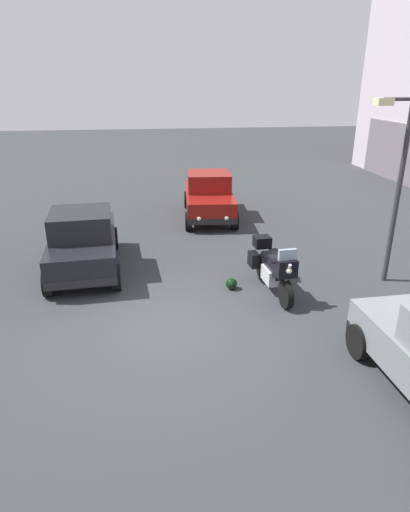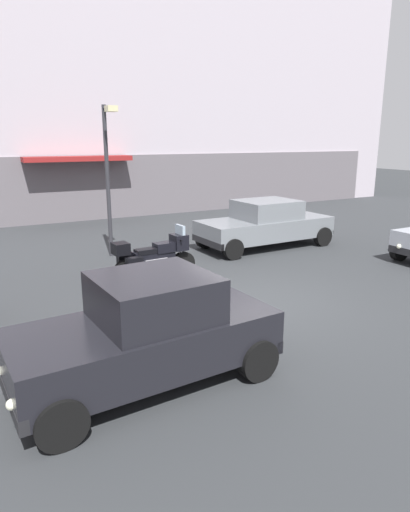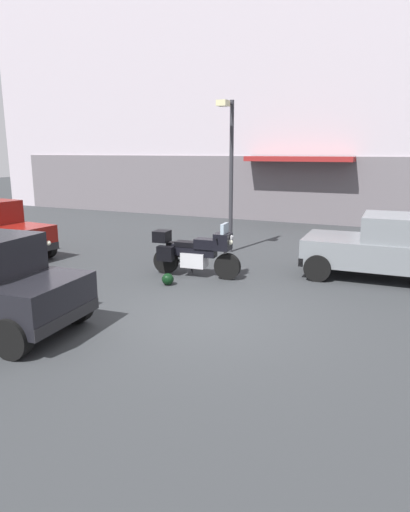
{
  "view_description": "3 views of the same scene",
  "coord_description": "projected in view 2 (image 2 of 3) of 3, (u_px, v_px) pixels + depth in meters",
  "views": [
    {
      "loc": [
        7.9,
        -0.36,
        4.72
      ],
      "look_at": [
        -0.84,
        0.86,
        1.19
      ],
      "focal_mm": 30.83,
      "sensor_mm": 36.0,
      "label": 1
    },
    {
      "loc": [
        -5.41,
        -7.7,
        3.5
      ],
      "look_at": [
        -1.02,
        0.4,
        1.1
      ],
      "focal_mm": 31.68,
      "sensor_mm": 36.0,
      "label": 2
    },
    {
      "loc": [
        3.39,
        -7.35,
        3.04
      ],
      "look_at": [
        -0.15,
        0.59,
        1.03
      ],
      "focal_mm": 32.23,
      "sensor_mm": 36.0,
      "label": 3
    }
  ],
  "objects": [
    {
      "name": "streetlamp_curbside",
      "position": [
        108.0,
        166.0,
        13.14
      ],
      "size": [
        0.28,
        0.94,
        4.45
      ],
      "color": "#2D2D33",
      "rests_on": "ground"
    },
    {
      "name": "car_sedan_far",
      "position": [
        265.0,
        224.0,
        14.88
      ],
      "size": [
        4.61,
        2.0,
        1.56
      ],
      "rotation": [
        0.0,
        0.0,
        0.02
      ],
      "color": "slate",
      "rests_on": "ground"
    },
    {
      "name": "motorcycle",
      "position": [
        154.0,
        257.0,
        11.35
      ],
      "size": [
        2.26,
        0.79,
        1.36
      ],
      "rotation": [
        0.0,
        0.0,
        0.07
      ],
      "color": "black",
      "rests_on": "ground"
    },
    {
      "name": "car_wagon_end",
      "position": [
        148.0,
        332.0,
        6.49
      ],
      "size": [
        3.96,
        2.01,
        1.64
      ],
      "rotation": [
        0.0,
        0.0,
        3.21
      ],
      "color": "black",
      "rests_on": "ground"
    },
    {
      "name": "bollard_curbside",
      "position": [
        238.0,
        217.0,
        18.06
      ],
      "size": [
        0.16,
        0.16,
        0.85
      ],
      "color": "#333338",
      "rests_on": "ground"
    },
    {
      "name": "ground_plane",
      "position": [
        254.0,
        303.0,
        9.93
      ],
      "size": [
        80.0,
        80.0,
        0.0
      ],
      "primitive_type": "plane",
      "color": "#2D3033"
    },
    {
      "name": "building_facade_rear",
      "position": [
        84.0,
        64.0,
        19.62
      ],
      "size": [
        34.85,
        3.4,
        13.45
      ],
      "color": "#B2A8B2",
      "rests_on": "ground"
    },
    {
      "name": "helmet",
      "position": [
        161.0,
        287.0,
        10.55
      ],
      "size": [
        0.28,
        0.28,
        0.28
      ],
      "primitive_type": "sphere",
      "color": "black",
      "rests_on": "ground"
    }
  ]
}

